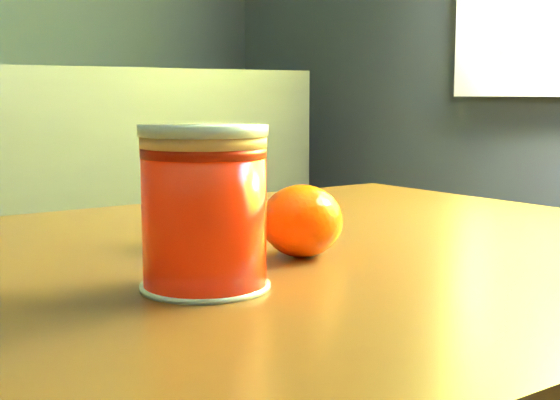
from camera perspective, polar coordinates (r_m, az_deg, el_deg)
table at (r=0.67m, az=-4.14°, el=-11.88°), size 0.98×0.71×0.71m
juice_glass at (r=0.53m, az=-5.56°, el=-0.62°), size 0.09×0.09×0.11m
orange_front at (r=0.64m, az=1.61°, el=-1.53°), size 0.08×0.08×0.06m
orange_back at (r=0.69m, az=-4.43°, el=-1.06°), size 0.08×0.08×0.05m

